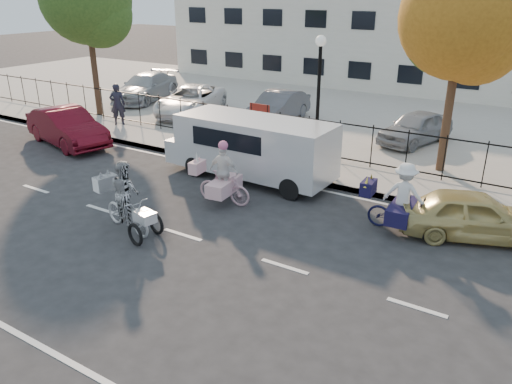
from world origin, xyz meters
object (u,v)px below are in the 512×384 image
Objects in this scene: white_van at (252,146)px; lot_car_c at (278,107)px; bull_bike at (402,204)px; lot_car_a at (146,87)px; lot_car_b at (191,100)px; lamppost at (319,78)px; unicorn_bike at (223,181)px; red_sedan at (67,127)px; gold_sedan at (474,215)px; lot_car_d at (416,128)px; pedestrian at (117,104)px; zebra_trike at (127,204)px.

white_van reaches higher than lot_car_c.
white_van reaches higher than bull_bike.
lot_car_a is at bearing 61.11° from bull_bike.
white_van is 1.17× the size of lot_car_b.
lot_car_a is 1.18× the size of lot_car_c.
lot_car_c is at bearing -15.78° from lot_car_a.
unicorn_bike is (-0.80, -4.55, -2.40)m from lamppost.
lot_car_c is at bearing -24.01° from red_sedan.
gold_sedan is 7.95m from lot_car_d.
white_van reaches higher than red_sedan.
gold_sedan is 0.73× the size of lot_car_a.
white_van is at bearing 74.12° from bull_bike.
white_van is 1.38× the size of lot_car_c.
lot_car_a is (-12.51, 4.59, -2.25)m from lamppost.
gold_sedan is 15.96m from pedestrian.
unicorn_bike reaches higher than lot_car_b.
lot_car_b is 10.74m from lot_car_d.
zebra_trike reaches higher than red_sedan.
unicorn_bike is 0.39× the size of lot_car_b.
bull_bike is (4.96, 0.95, 0.04)m from unicorn_bike.
unicorn_bike is at bearing 82.73° from gold_sedan.
zebra_trike is at bearing 118.90° from bull_bike.
lamppost reaches higher than lot_car_a.
pedestrian reaches higher than red_sedan.
lot_car_c is (-2.08, 11.56, 0.10)m from zebra_trike.
red_sedan is 1.21× the size of lot_car_d.
lot_car_a is 4.36m from lot_car_b.
unicorn_bike is at bearing -86.17° from red_sedan.
zebra_trike is 8.84m from gold_sedan.
bull_bike is at bearing -11.84° from white_van.
lot_car_c is (-2.76, 6.59, -0.29)m from white_van.
lamppost is 5.21m from unicorn_bike.
pedestrian is at bearing 18.62° from red_sedan.
unicorn_bike reaches higher than zebra_trike.
unicorn_bike is at bearing -93.01° from lot_car_d.
lot_car_b is 1.34× the size of lot_car_d.
lot_car_c is 1.13× the size of lot_car_d.
lot_car_c is at bearing 177.77° from pedestrian.
lot_car_a reaches higher than gold_sedan.
gold_sedan is (1.67, 0.60, -0.13)m from bull_bike.
bull_bike is at bearing -78.64° from red_sedan.
pedestrian is at bearing 72.84° from bull_bike.
lamppost is 2.15× the size of bull_bike.
lot_car_c is (-9.79, 7.24, 0.22)m from gold_sedan.
bull_bike is 1.78m from gold_sedan.
zebra_trike reaches higher than lot_car_b.
white_van is 8.43m from red_sedan.
gold_sedan is (6.63, 1.55, -0.09)m from unicorn_bike.
red_sedan reaches higher than gold_sedan.
lot_car_c is (-8.11, 7.84, 0.09)m from bull_bike.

